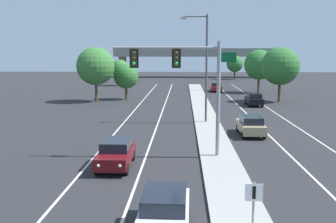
{
  "coord_description": "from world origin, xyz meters",
  "views": [
    {
      "loc": [
        -2.3,
        -8.46,
        6.63
      ],
      "look_at": [
        -3.2,
        14.28,
        3.2
      ],
      "focal_mm": 41.61,
      "sensor_mm": 36.0,
      "label": 1
    }
  ],
  "objects_px": {
    "overhead_signal_mast": "(185,75)",
    "tree_far_right_b": "(235,64)",
    "median_sign_post": "(253,204)",
    "tree_far_right_a": "(259,65)",
    "car_oncoming_darkred": "(116,153)",
    "tree_far_left_c": "(126,76)",
    "tree_far_left_a": "(96,66)",
    "street_lamp_median": "(204,62)",
    "highway_sign_gantry": "(244,56)",
    "car_oncoming_white": "(164,213)",
    "tree_far_right_c": "(280,66)",
    "car_receding_black": "(254,99)",
    "tree_far_left_b": "(120,69)",
    "car_receding_tan": "(251,125)",
    "car_receding_red": "(216,87)"
  },
  "relations": [
    {
      "from": "overhead_signal_mast",
      "to": "tree_far_right_b",
      "type": "xyz_separation_m",
      "value": [
        12.79,
        74.66,
        -1.36
      ]
    },
    {
      "from": "median_sign_post",
      "to": "tree_far_right_a",
      "type": "height_order",
      "value": "tree_far_right_a"
    },
    {
      "from": "median_sign_post",
      "to": "tree_far_right_b",
      "type": "relative_size",
      "value": 0.37
    },
    {
      "from": "car_oncoming_darkred",
      "to": "tree_far_right_a",
      "type": "xyz_separation_m",
      "value": [
        16.48,
        43.46,
        3.88
      ]
    },
    {
      "from": "tree_far_left_c",
      "to": "tree_far_left_a",
      "type": "bearing_deg",
      "value": -143.5
    },
    {
      "from": "street_lamp_median",
      "to": "highway_sign_gantry",
      "type": "distance_m",
      "value": 33.44
    },
    {
      "from": "car_oncoming_white",
      "to": "tree_far_right_c",
      "type": "bearing_deg",
      "value": 70.98
    },
    {
      "from": "car_oncoming_white",
      "to": "tree_far_left_c",
      "type": "height_order",
      "value": "tree_far_left_c"
    },
    {
      "from": "median_sign_post",
      "to": "car_receding_black",
      "type": "distance_m",
      "value": 37.42
    },
    {
      "from": "median_sign_post",
      "to": "tree_far_left_b",
      "type": "relative_size",
      "value": 0.42
    },
    {
      "from": "car_oncoming_white",
      "to": "tree_far_left_a",
      "type": "relative_size",
      "value": 0.6
    },
    {
      "from": "car_oncoming_white",
      "to": "tree_far_left_b",
      "type": "bearing_deg",
      "value": 100.59
    },
    {
      "from": "tree_far_right_b",
      "to": "tree_far_right_c",
      "type": "relative_size",
      "value": 0.81
    },
    {
      "from": "street_lamp_median",
      "to": "tree_far_left_b",
      "type": "height_order",
      "value": "street_lamp_median"
    },
    {
      "from": "car_receding_tan",
      "to": "tree_far_right_b",
      "type": "xyz_separation_m",
      "value": [
        7.41,
        67.66,
        3.11
      ]
    },
    {
      "from": "car_receding_black",
      "to": "tree_far_left_b",
      "type": "height_order",
      "value": "tree_far_left_b"
    },
    {
      "from": "car_oncoming_darkred",
      "to": "car_receding_black",
      "type": "bearing_deg",
      "value": 64.79
    },
    {
      "from": "car_oncoming_darkred",
      "to": "tree_far_left_b",
      "type": "xyz_separation_m",
      "value": [
        -9.05,
        57.27,
        2.63
      ]
    },
    {
      "from": "car_oncoming_darkred",
      "to": "tree_far_right_b",
      "type": "xyz_separation_m",
      "value": [
        16.83,
        76.95,
        3.11
      ]
    },
    {
      "from": "median_sign_post",
      "to": "street_lamp_median",
      "type": "xyz_separation_m",
      "value": [
        -0.45,
        24.14,
        4.21
      ]
    },
    {
      "from": "overhead_signal_mast",
      "to": "car_receding_tan",
      "type": "distance_m",
      "value": 9.89
    },
    {
      "from": "tree_far_left_c",
      "to": "tree_far_right_c",
      "type": "height_order",
      "value": "tree_far_right_c"
    },
    {
      "from": "overhead_signal_mast",
      "to": "tree_far_left_a",
      "type": "distance_m",
      "value": 30.73
    },
    {
      "from": "car_receding_black",
      "to": "tree_far_right_b",
      "type": "distance_m",
      "value": 49.81
    },
    {
      "from": "tree_far_left_b",
      "to": "car_receding_red",
      "type": "bearing_deg",
      "value": -32.41
    },
    {
      "from": "car_oncoming_darkred",
      "to": "car_receding_red",
      "type": "relative_size",
      "value": 1.0
    },
    {
      "from": "car_oncoming_darkred",
      "to": "tree_far_right_c",
      "type": "bearing_deg",
      "value": 61.56
    },
    {
      "from": "car_receding_black",
      "to": "median_sign_post",
      "type": "bearing_deg",
      "value": -100.14
    },
    {
      "from": "car_receding_tan",
      "to": "highway_sign_gantry",
      "type": "relative_size",
      "value": 0.34
    },
    {
      "from": "median_sign_post",
      "to": "car_receding_tan",
      "type": "bearing_deg",
      "value": 80.58
    },
    {
      "from": "tree_far_left_b",
      "to": "tree_far_left_a",
      "type": "distance_m",
      "value": 26.77
    },
    {
      "from": "median_sign_post",
      "to": "tree_far_right_b",
      "type": "bearing_deg",
      "value": 83.06
    },
    {
      "from": "car_receding_red",
      "to": "car_receding_black",
      "type": "bearing_deg",
      "value": -79.6
    },
    {
      "from": "car_oncoming_darkred",
      "to": "tree_far_right_a",
      "type": "bearing_deg",
      "value": 69.23
    },
    {
      "from": "car_oncoming_white",
      "to": "tree_far_right_c",
      "type": "height_order",
      "value": "tree_far_right_c"
    },
    {
      "from": "tree_far_right_a",
      "to": "car_oncoming_darkred",
      "type": "bearing_deg",
      "value": -110.77
    },
    {
      "from": "tree_far_right_c",
      "to": "highway_sign_gantry",
      "type": "bearing_deg",
      "value": 99.35
    },
    {
      "from": "car_oncoming_darkred",
      "to": "highway_sign_gantry",
      "type": "bearing_deg",
      "value": 72.95
    },
    {
      "from": "median_sign_post",
      "to": "car_receding_tan",
      "type": "distance_m",
      "value": 18.99
    },
    {
      "from": "car_receding_black",
      "to": "car_receding_red",
      "type": "distance_m",
      "value": 18.34
    },
    {
      "from": "car_receding_red",
      "to": "tree_far_left_c",
      "type": "relative_size",
      "value": 0.88
    },
    {
      "from": "highway_sign_gantry",
      "to": "overhead_signal_mast",
      "type": "bearing_deg",
      "value": -103.07
    },
    {
      "from": "car_receding_red",
      "to": "tree_far_right_c",
      "type": "distance_m",
      "value": 16.4
    },
    {
      "from": "tree_far_left_a",
      "to": "highway_sign_gantry",
      "type": "bearing_deg",
      "value": 36.29
    },
    {
      "from": "overhead_signal_mast",
      "to": "tree_far_left_b",
      "type": "relative_size",
      "value": 1.36
    },
    {
      "from": "car_receding_black",
      "to": "tree_far_right_a",
      "type": "bearing_deg",
      "value": 77.42
    },
    {
      "from": "overhead_signal_mast",
      "to": "highway_sign_gantry",
      "type": "height_order",
      "value": "highway_sign_gantry"
    },
    {
      "from": "highway_sign_gantry",
      "to": "tree_far_right_a",
      "type": "bearing_deg",
      "value": -60.0
    },
    {
      "from": "overhead_signal_mast",
      "to": "car_oncoming_white",
      "type": "distance_m",
      "value": 11.7
    },
    {
      "from": "car_receding_tan",
      "to": "tree_far_right_c",
      "type": "relative_size",
      "value": 0.6
    }
  ]
}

